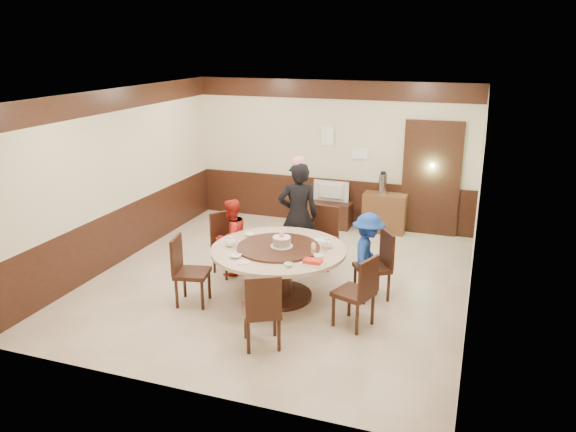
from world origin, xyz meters
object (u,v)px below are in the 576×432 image
(birthday_cake, at_px, (282,241))
(shrimp_platter, at_px, (313,262))
(person_standing, at_px, (298,216))
(side_cabinet, at_px, (384,213))
(television, at_px, (330,192))
(person_red, at_px, (231,237))
(thermos, at_px, (383,184))
(person_blue, at_px, (368,255))
(tv_stand, at_px, (330,214))
(banquet_table, at_px, (279,263))

(birthday_cake, height_order, shrimp_platter, birthday_cake)
(person_standing, bearing_deg, side_cabinet, -138.29)
(person_standing, height_order, television, person_standing)
(person_red, xyz_separation_m, thermos, (1.83, 2.80, 0.34))
(birthday_cake, xyz_separation_m, thermos, (0.80, 3.35, 0.09))
(person_blue, distance_m, television, 3.16)
(person_blue, relative_size, television, 1.76)
(shrimp_platter, distance_m, side_cabinet, 3.79)
(shrimp_platter, bearing_deg, person_red, 148.99)
(birthday_cake, height_order, tv_stand, birthday_cake)
(person_red, xyz_separation_m, tv_stand, (0.82, 2.77, -0.35))
(birthday_cake, relative_size, side_cabinet, 0.39)
(person_blue, bearing_deg, side_cabinet, -1.39)
(birthday_cake, relative_size, thermos, 0.82)
(banquet_table, distance_m, birthday_cake, 0.32)
(side_cabinet, xyz_separation_m, thermos, (-0.06, 0.00, 0.56))
(person_blue, bearing_deg, thermos, -0.18)
(shrimp_platter, bearing_deg, tv_stand, 101.81)
(person_standing, xyz_separation_m, tv_stand, (-0.06, 2.17, -0.62))
(birthday_cake, bearing_deg, tv_stand, 93.53)
(person_blue, xyz_separation_m, tv_stand, (-1.33, 2.86, -0.37))
(person_red, xyz_separation_m, shrimp_platter, (1.60, -0.96, 0.17))
(person_red, relative_size, television, 1.72)
(banquet_table, distance_m, person_blue, 1.26)
(television, bearing_deg, shrimp_platter, 103.82)
(person_blue, bearing_deg, birthday_cake, 105.82)
(tv_stand, height_order, thermos, thermos)
(thermos, bearing_deg, television, -178.29)
(shrimp_platter, bearing_deg, person_blue, 57.76)
(banquet_table, height_order, thermos, thermos)
(person_red, relative_size, thermos, 3.18)
(television, bearing_deg, banquet_table, 94.75)
(shrimp_platter, bearing_deg, side_cabinet, 85.61)
(person_standing, xyz_separation_m, shrimp_platter, (0.72, -1.56, -0.09))
(person_blue, xyz_separation_m, shrimp_platter, (-0.55, -0.87, 0.16))
(person_red, relative_size, side_cabinet, 1.51)
(banquet_table, relative_size, person_blue, 1.53)
(banquet_table, height_order, person_standing, person_standing)
(person_red, bearing_deg, shrimp_platter, 81.20)
(banquet_table, height_order, person_blue, person_blue)
(person_standing, height_order, side_cabinet, person_standing)
(shrimp_platter, distance_m, thermos, 3.77)
(thermos, bearing_deg, tv_stand, -178.29)
(tv_stand, height_order, side_cabinet, side_cabinet)
(person_blue, relative_size, birthday_cake, 3.99)
(birthday_cake, bearing_deg, banquet_table, -171.87)
(person_red, relative_size, birthday_cake, 3.90)
(tv_stand, bearing_deg, banquet_table, -87.25)
(person_standing, relative_size, person_blue, 1.40)
(side_cabinet, bearing_deg, person_red, -124.08)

